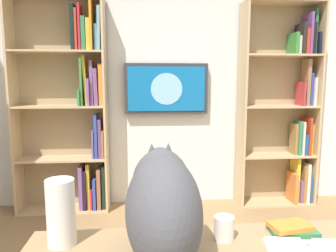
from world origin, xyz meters
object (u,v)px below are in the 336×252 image
object	(u,v)px
paper_towel_roll	(61,212)
desk_book_stack	(292,229)
bookshelf_right	(74,108)
wall_mounted_tv	(166,89)
bookshelf_left	(287,110)
coffee_mug	(224,228)
cat	(163,202)

from	to	relation	value
paper_towel_roll	desk_book_stack	size ratio (longest dim) A/B	1.29
bookshelf_right	wall_mounted_tv	size ratio (longest dim) A/B	2.47
wall_mounted_tv	paper_towel_roll	bearing A→B (deg)	75.16
bookshelf_right	desk_book_stack	distance (m)	2.52
paper_towel_roll	desk_book_stack	bearing A→B (deg)	-179.27
bookshelf_left	wall_mounted_tv	world-z (taller)	bookshelf_left
paper_towel_roll	desk_book_stack	world-z (taller)	paper_towel_roll
wall_mounted_tv	coffee_mug	world-z (taller)	wall_mounted_tv
bookshelf_right	paper_towel_roll	world-z (taller)	bookshelf_right
coffee_mug	bookshelf_right	bearing A→B (deg)	-64.41
desk_book_stack	bookshelf_right	bearing A→B (deg)	-57.94
bookshelf_right	cat	xyz separation A→B (m)	(-0.77, 2.24, -0.16)
wall_mounted_tv	bookshelf_left	bearing A→B (deg)	176.48
bookshelf_left	wall_mounted_tv	bearing A→B (deg)	-3.52
bookshelf_right	cat	distance (m)	2.37
wall_mounted_tv	cat	bearing A→B (deg)	85.15
wall_mounted_tv	desk_book_stack	size ratio (longest dim) A/B	4.40
wall_mounted_tv	desk_book_stack	distance (m)	2.29
bookshelf_right	paper_towel_roll	xyz separation A→B (m)	(-0.38, 2.13, -0.23)
wall_mounted_tv	paper_towel_roll	xyz separation A→B (m)	(0.59, 2.21, -0.42)
bookshelf_left	cat	xyz separation A→B (m)	(1.52, 2.24, -0.12)
bookshelf_right	desk_book_stack	xyz separation A→B (m)	(-1.32, 2.12, -0.34)
cat	coffee_mug	bearing A→B (deg)	-160.18
bookshelf_left	coffee_mug	xyz separation A→B (m)	(1.26, 2.14, -0.28)
cat	paper_towel_roll	bearing A→B (deg)	-15.56
bookshelf_right	coffee_mug	world-z (taller)	bookshelf_right
bookshelf_left	paper_towel_roll	size ratio (longest dim) A/B	8.32
bookshelf_left	bookshelf_right	world-z (taller)	bookshelf_right
wall_mounted_tv	paper_towel_roll	world-z (taller)	wall_mounted_tv
bookshelf_left	bookshelf_right	xyz separation A→B (m)	(2.29, 0.00, 0.04)
coffee_mug	bookshelf_left	bearing A→B (deg)	-120.45
cat	desk_book_stack	size ratio (longest dim) A/B	3.34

